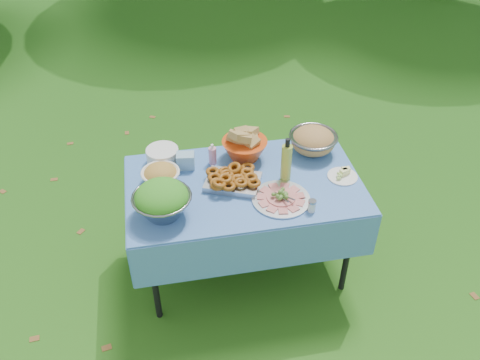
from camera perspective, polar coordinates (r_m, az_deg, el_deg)
name	(u,v)px	position (r m, az deg, el deg)	size (l,w,h in m)	color
ground	(244,265)	(3.69, 0.41, -9.58)	(80.00, 80.00, 0.00)	#0D3D0B
picnic_table	(244,227)	(3.42, 0.44, -5.32)	(1.46, 0.86, 0.76)	#82D2FB
salad_bowl	(162,200)	(2.91, -8.76, -2.25)	(0.34, 0.34, 0.22)	gray
pasta_bowl_white	(161,175)	(3.17, -8.91, 0.60)	(0.23, 0.23, 0.13)	white
plate_stack	(163,156)	(3.35, -8.68, 2.71)	(0.21, 0.21, 0.10)	white
wipes_box	(186,161)	(3.28, -6.13, 2.16)	(0.11, 0.08, 0.10)	#8AB7D3
sanitizer_bottle	(212,154)	(3.29, -3.11, 2.94)	(0.05, 0.05, 0.15)	pink
bread_bowl	(245,145)	(3.33, 0.52, 3.97)	(0.30, 0.30, 0.20)	#D24513
pasta_bowl_steel	(313,140)	(3.43, 8.21, 4.44)	(0.32, 0.32, 0.17)	gray
fried_tray	(233,180)	(3.13, -0.81, 0.04)	(0.33, 0.23, 0.08)	#AEAEB3
charcuterie_platter	(281,195)	(3.03, 4.65, -1.65)	(0.35, 0.35, 0.08)	silver
oil_bottle	(286,160)	(3.12, 5.24, 2.30)	(0.07, 0.07, 0.30)	#AABD3F
cheese_plate	(343,174)	(3.27, 11.48, 0.71)	(0.19, 0.19, 0.05)	white
shaker	(312,206)	(2.98, 8.08, -2.87)	(0.05, 0.05, 0.08)	silver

